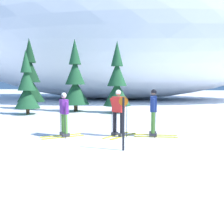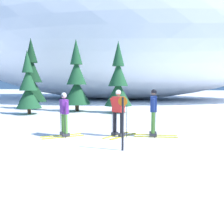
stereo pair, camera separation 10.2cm
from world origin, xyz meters
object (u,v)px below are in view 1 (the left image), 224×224
at_px(skier_purple_jacket, 64,114).
at_px(pine_tree_center_left, 27,88).
at_px(skier_navy_jacket, 154,112).
at_px(skier_red_jacket, 118,112).
at_px(trail_marker_post, 123,120).
at_px(pine_tree_center_right, 75,82).
at_px(pine_tree_far_right, 117,83).
at_px(pine_tree_far_left, 30,79).

height_order(skier_purple_jacket, pine_tree_center_left, pine_tree_center_left).
distance_m(skier_purple_jacket, skier_navy_jacket, 3.44).
xyz_separation_m(skier_red_jacket, trail_marker_post, (0.44, -1.94, -0.03)).
height_order(skier_navy_jacket, pine_tree_center_right, pine_tree_center_right).
bearing_deg(pine_tree_far_right, skier_navy_jacket, -70.56).
xyz_separation_m(skier_red_jacket, skier_navy_jacket, (1.32, 0.28, 0.01)).
distance_m(pine_tree_far_right, trail_marker_post, 9.60).
bearing_deg(pine_tree_center_right, pine_tree_center_left, -139.66).
bearing_deg(pine_tree_far_right, trail_marker_post, -80.03).
relative_size(pine_tree_far_left, pine_tree_far_right, 1.14).
relative_size(skier_red_jacket, pine_tree_center_right, 0.35).
relative_size(pine_tree_center_left, pine_tree_far_right, 0.85).
height_order(pine_tree_far_left, trail_marker_post, pine_tree_far_left).
xyz_separation_m(skier_purple_jacket, pine_tree_far_left, (-6.29, 9.35, 1.41)).
relative_size(skier_navy_jacket, pine_tree_center_right, 0.36).
bearing_deg(pine_tree_center_left, pine_tree_far_left, 114.24).
bearing_deg(pine_tree_center_right, skier_red_jacket, -61.20).
xyz_separation_m(skier_purple_jacket, skier_red_jacket, (2.05, 0.38, 0.07)).
bearing_deg(pine_tree_center_left, skier_navy_jacket, -33.11).
relative_size(pine_tree_far_left, trail_marker_post, 3.33).
bearing_deg(pine_tree_center_right, pine_tree_far_right, -5.47).
bearing_deg(trail_marker_post, pine_tree_center_left, 133.96).
bearing_deg(pine_tree_center_right, pine_tree_far_left, 163.32).
bearing_deg(pine_tree_far_right, pine_tree_center_right, 174.53).
bearing_deg(pine_tree_far_left, pine_tree_far_right, -11.99).
distance_m(skier_purple_jacket, pine_tree_center_right, 8.51).
height_order(skier_red_jacket, trail_marker_post, skier_red_jacket).
xyz_separation_m(skier_red_jacket, pine_tree_center_right, (-4.26, 7.75, 1.18)).
height_order(skier_purple_jacket, pine_tree_center_right, pine_tree_center_right).
xyz_separation_m(pine_tree_far_left, pine_tree_center_left, (1.53, -3.39, -0.57)).
relative_size(pine_tree_center_left, pine_tree_center_right, 0.81).
distance_m(skier_navy_jacket, pine_tree_center_right, 9.40).
bearing_deg(pine_tree_center_left, pine_tree_far_right, 18.50).
distance_m(skier_red_jacket, pine_tree_far_left, 12.32).
height_order(skier_red_jacket, pine_tree_far_left, pine_tree_far_left).
distance_m(pine_tree_center_right, trail_marker_post, 10.84).
xyz_separation_m(skier_purple_jacket, pine_tree_center_left, (-4.76, 5.96, 0.84)).
bearing_deg(trail_marker_post, pine_tree_far_right, 99.97).
bearing_deg(skier_navy_jacket, skier_purple_jacket, -169.08).
distance_m(pine_tree_far_left, pine_tree_center_right, 4.26).
relative_size(pine_tree_center_right, trail_marker_post, 3.09).
xyz_separation_m(skier_red_jacket, pine_tree_far_left, (-8.34, 8.97, 1.35)).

